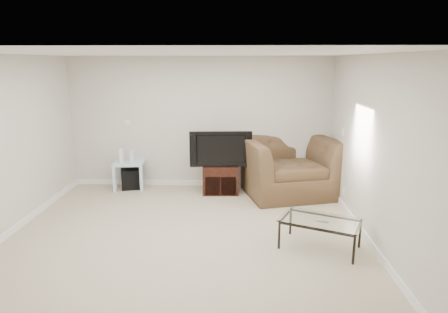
{
  "coord_description": "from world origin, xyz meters",
  "views": [
    {
      "loc": [
        0.69,
        -5.07,
        2.4
      ],
      "look_at": [
        0.5,
        1.2,
        0.9
      ],
      "focal_mm": 32.0,
      "sensor_mm": 36.0,
      "label": 1
    }
  ],
  "objects_px": {
    "television": "(221,148)",
    "subwoofer": "(132,178)",
    "coffee_table": "(320,234)",
    "recliner": "(288,157)",
    "side_table": "(130,175)",
    "tv_stand": "(221,179)"
  },
  "relations": [
    {
      "from": "tv_stand",
      "to": "side_table",
      "type": "distance_m",
      "value": 1.78
    },
    {
      "from": "television",
      "to": "side_table",
      "type": "xyz_separation_m",
      "value": [
        -1.76,
        0.26,
        -0.6
      ]
    },
    {
      "from": "side_table",
      "to": "recliner",
      "type": "bearing_deg",
      "value": -4.38
    },
    {
      "from": "recliner",
      "to": "side_table",
      "type": "bearing_deg",
      "value": 160.89
    },
    {
      "from": "television",
      "to": "side_table",
      "type": "height_order",
      "value": "television"
    },
    {
      "from": "coffee_table",
      "to": "tv_stand",
      "type": "bearing_deg",
      "value": 121.77
    },
    {
      "from": "tv_stand",
      "to": "coffee_table",
      "type": "height_order",
      "value": "tv_stand"
    },
    {
      "from": "television",
      "to": "recliner",
      "type": "distance_m",
      "value": 1.25
    },
    {
      "from": "tv_stand",
      "to": "coffee_table",
      "type": "distance_m",
      "value": 2.64
    },
    {
      "from": "television",
      "to": "subwoofer",
      "type": "relative_size",
      "value": 2.64
    },
    {
      "from": "tv_stand",
      "to": "television",
      "type": "distance_m",
      "value": 0.6
    },
    {
      "from": "subwoofer",
      "to": "recliner",
      "type": "xyz_separation_m",
      "value": [
        2.97,
        -0.26,
        0.51
      ]
    },
    {
      "from": "side_table",
      "to": "tv_stand",
      "type": "bearing_deg",
      "value": -7.43
    },
    {
      "from": "tv_stand",
      "to": "television",
      "type": "relative_size",
      "value": 0.62
    },
    {
      "from": "tv_stand",
      "to": "subwoofer",
      "type": "bearing_deg",
      "value": 169.72
    },
    {
      "from": "side_table",
      "to": "television",
      "type": "bearing_deg",
      "value": -8.29
    },
    {
      "from": "subwoofer",
      "to": "recliner",
      "type": "height_order",
      "value": "recliner"
    },
    {
      "from": "television",
      "to": "coffee_table",
      "type": "height_order",
      "value": "television"
    },
    {
      "from": "television",
      "to": "recliner",
      "type": "height_order",
      "value": "recliner"
    },
    {
      "from": "coffee_table",
      "to": "side_table",
      "type": "bearing_deg",
      "value": 141.9
    },
    {
      "from": "subwoofer",
      "to": "coffee_table",
      "type": "xyz_separation_m",
      "value": [
        3.12,
        -2.5,
        0.01
      ]
    },
    {
      "from": "subwoofer",
      "to": "recliner",
      "type": "bearing_deg",
      "value": -4.92
    }
  ]
}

